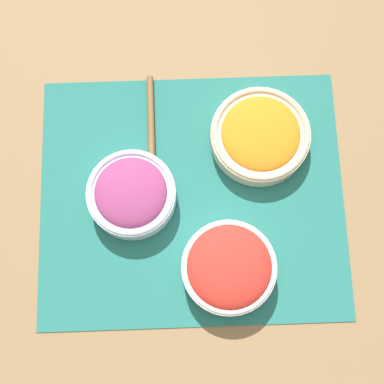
{
  "coord_description": "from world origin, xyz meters",
  "views": [
    {
      "loc": [
        -0.01,
        -0.22,
        0.93
      ],
      "look_at": [
        0.0,
        0.0,
        0.03
      ],
      "focal_mm": 50.0,
      "sensor_mm": 36.0,
      "label": 1
    }
  ],
  "objects_px": {
    "tomato_bowl": "(229,268)",
    "carrot_bowl": "(260,135)",
    "wooden_spoon": "(152,164)",
    "onion_bowl": "(131,196)"
  },
  "relations": [
    {
      "from": "carrot_bowl",
      "to": "wooden_spoon",
      "type": "bearing_deg",
      "value": -167.51
    },
    {
      "from": "wooden_spoon",
      "to": "carrot_bowl",
      "type": "bearing_deg",
      "value": 12.49
    },
    {
      "from": "tomato_bowl",
      "to": "carrot_bowl",
      "type": "distance_m",
      "value": 0.24
    },
    {
      "from": "tomato_bowl",
      "to": "onion_bowl",
      "type": "distance_m",
      "value": 0.21
    },
    {
      "from": "tomato_bowl",
      "to": "wooden_spoon",
      "type": "relative_size",
      "value": 0.69
    },
    {
      "from": "tomato_bowl",
      "to": "carrot_bowl",
      "type": "bearing_deg",
      "value": 73.68
    },
    {
      "from": "tomato_bowl",
      "to": "carrot_bowl",
      "type": "height_order",
      "value": "tomato_bowl"
    },
    {
      "from": "tomato_bowl",
      "to": "onion_bowl",
      "type": "xyz_separation_m",
      "value": [
        -0.16,
        0.13,
        -0.0
      ]
    },
    {
      "from": "tomato_bowl",
      "to": "onion_bowl",
      "type": "height_order",
      "value": "tomato_bowl"
    },
    {
      "from": "wooden_spoon",
      "to": "onion_bowl",
      "type": "bearing_deg",
      "value": -119.74
    }
  ]
}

